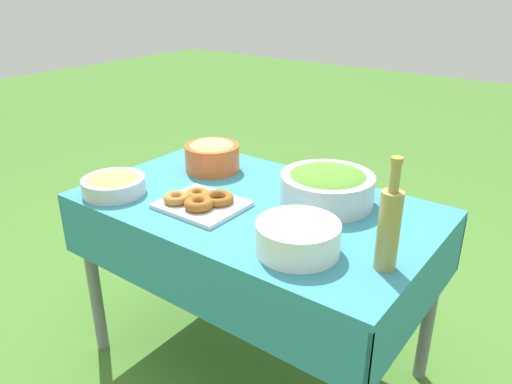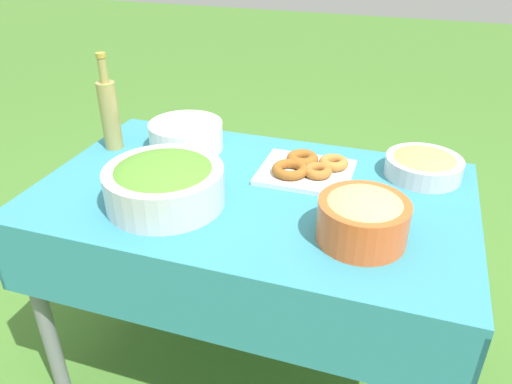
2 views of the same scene
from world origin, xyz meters
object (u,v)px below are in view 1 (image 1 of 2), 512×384
Objects in this scene: salad_bowl at (327,186)px; donut_platter at (201,202)px; olive_oil_bottle at (389,227)px; plate_stack at (298,237)px; fruit_bowl at (114,184)px; pasta_bowl at (212,155)px.

donut_platter is (0.34, 0.30, -0.05)m from salad_bowl.
plate_stack is at bearing 16.25° from olive_oil_bottle.
fruit_bowl is (0.80, 0.05, -0.01)m from plate_stack.
salad_bowl is 0.46m from olive_oil_bottle.
pasta_bowl reaches higher than donut_platter.
fruit_bowl is (0.35, 0.11, 0.02)m from donut_platter.
donut_platter is 1.13× the size of plate_stack.
pasta_bowl is at bearing -17.86° from olive_oil_bottle.
olive_oil_bottle is (-0.70, -0.01, 0.11)m from donut_platter.
plate_stack is (-0.45, 0.06, 0.03)m from donut_platter.
olive_oil_bottle is at bearing -178.87° from donut_platter.
salad_bowl is 1.42× the size of fruit_bowl.
donut_platter is 0.45m from plate_stack.
salad_bowl is 1.47× the size of pasta_bowl.
plate_stack is 0.76× the size of olive_oil_bottle.
donut_platter is at bearing 124.83° from pasta_bowl.
olive_oil_bottle is at bearing 162.14° from pasta_bowl.
plate_stack is at bearing 106.01° from salad_bowl.
pasta_bowl is 0.90× the size of plate_stack.
pasta_bowl is at bearing -55.17° from donut_platter.
salad_bowl is 1.02× the size of olive_oil_bottle.
pasta_bowl is 0.38m from donut_platter.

